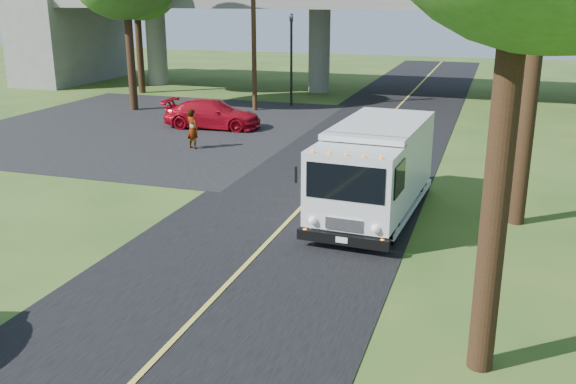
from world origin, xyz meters
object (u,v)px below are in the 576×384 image
at_px(utility_pole, 254,26).
at_px(pedestrian, 192,129).
at_px(step_van, 375,167).
at_px(red_sedan, 213,114).
at_px(traffic_signal, 291,50).

bearing_deg(utility_pole, pedestrian, -84.82).
relative_size(step_van, red_sedan, 1.38).
distance_m(red_sedan, pedestrian, 4.41).
height_order(traffic_signal, step_van, traffic_signal).
bearing_deg(pedestrian, traffic_signal, -72.81).
distance_m(step_van, red_sedan, 14.33).
bearing_deg(traffic_signal, pedestrian, -93.14).
relative_size(red_sedan, pedestrian, 2.80).
xyz_separation_m(traffic_signal, pedestrian, (-0.63, -11.56, -2.36)).
bearing_deg(traffic_signal, step_van, -65.04).
bearing_deg(step_van, pedestrian, 149.02).
bearing_deg(red_sedan, utility_pole, -6.09).
relative_size(traffic_signal, step_van, 0.80).
relative_size(step_van, pedestrian, 3.87).
bearing_deg(traffic_signal, utility_pole, -126.87).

